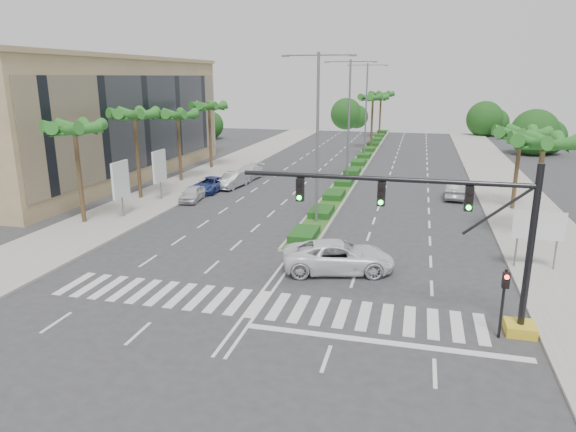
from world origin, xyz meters
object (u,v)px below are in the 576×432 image
at_px(car_right, 456,190).
at_px(car_crossing, 338,257).
at_px(car_parked_c, 210,185).
at_px(car_parked_d, 248,173).
at_px(car_parked_b, 232,180).
at_px(car_parked_a, 192,194).

bearing_deg(car_right, car_crossing, 74.64).
bearing_deg(car_parked_c, car_parked_d, 78.96).
height_order(car_parked_b, car_crossing, car_crossing).
distance_m(car_parked_c, car_right, 22.27).
bearing_deg(car_crossing, car_parked_b, 20.19).
relative_size(car_parked_a, car_right, 0.82).
bearing_deg(car_parked_b, car_parked_a, -95.34).
bearing_deg(car_parked_c, car_crossing, -46.70).
bearing_deg(car_crossing, car_right, -34.41).
bearing_deg(car_right, car_parked_a, 21.55).
bearing_deg(car_parked_c, car_right, 9.89).
relative_size(car_parked_b, car_parked_d, 0.92).
height_order(car_parked_a, car_parked_d, car_parked_d).
height_order(car_parked_d, car_right, car_right).
relative_size(car_parked_c, car_right, 1.02).
bearing_deg(car_parked_d, car_crossing, -53.80).
relative_size(car_parked_a, car_parked_c, 0.80).
relative_size(car_parked_a, car_parked_b, 0.85).
bearing_deg(car_parked_b, car_crossing, -47.42).
xyz_separation_m(car_parked_b, car_parked_c, (-1.43, -2.21, -0.07)).
bearing_deg(car_crossing, car_parked_d, 14.72).
height_order(car_parked_c, car_right, car_right).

